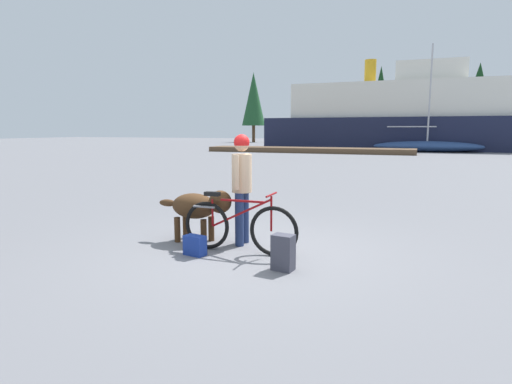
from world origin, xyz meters
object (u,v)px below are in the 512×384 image
handbag_pannier (195,245)px  ferry_boat (401,118)px  person_cyclist (242,178)px  sailboat_moored (427,146)px  dog (199,207)px  backpack (283,252)px  bicycle (238,226)px

handbag_pannier → ferry_boat: (1.40, 38.11, 2.85)m
person_cyclist → sailboat_moored: bearing=84.1°
person_cyclist → handbag_pannier: bearing=-117.1°
dog → backpack: (1.72, -0.87, -0.35)m
dog → backpack: 1.96m
bicycle → ferry_boat: ferry_boat is taller
dog → handbag_pannier: dog is taller
backpack → ferry_boat: ferry_boat is taller
person_cyclist → handbag_pannier: 1.30m
backpack → sailboat_moored: bearing=86.0°
bicycle → person_cyclist: 0.82m
bicycle → dog: (-0.84, 0.32, 0.19)m
backpack → handbag_pannier: bearing=173.0°
handbag_pannier → bicycle: bearing=33.8°
ferry_boat → sailboat_moored: (2.34, -5.12, -2.51)m
bicycle → handbag_pannier: bicycle is taller
ferry_boat → backpack: bearing=-90.0°
bicycle → backpack: bicycle is taller
person_cyclist → sailboat_moored: size_ratio=0.20×
bicycle → handbag_pannier: 0.71m
dog → bicycle: bearing=-21.0°
dog → sailboat_moored: 32.55m
ferry_boat → sailboat_moored: size_ratio=2.82×
handbag_pannier → ferry_boat: ferry_boat is taller
ferry_boat → sailboat_moored: bearing=-65.5°
bicycle → sailboat_moored: (3.18, 32.63, 0.09)m
person_cyclist → sailboat_moored: (3.31, 32.18, -0.59)m
ferry_boat → dog: bearing=-92.6°
ferry_boat → handbag_pannier: bearing=-92.1°
person_cyclist → ferry_boat: ferry_boat is taller
dog → backpack: dog is taller
dog → ferry_boat: ferry_boat is taller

